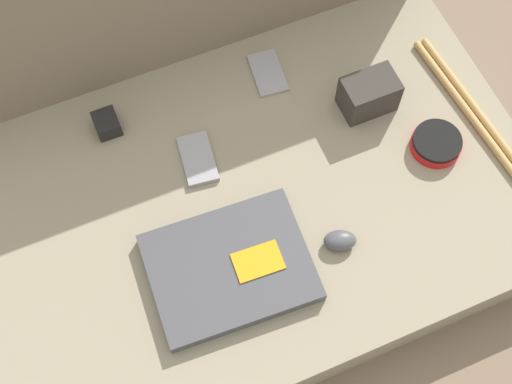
# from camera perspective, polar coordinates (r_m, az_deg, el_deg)

# --- Properties ---
(ground_plane) EXTENTS (8.00, 8.00, 0.00)m
(ground_plane) POSITION_cam_1_polar(r_m,az_deg,el_deg) (1.51, 0.00, -2.15)
(ground_plane) COLOR #7A6651
(couch_seat) EXTENTS (1.12, 0.72, 0.11)m
(couch_seat) POSITION_cam_1_polar(r_m,az_deg,el_deg) (1.46, 0.00, -1.28)
(couch_seat) COLOR gray
(couch_seat) RESTS_ON ground_plane
(laptop) EXTENTS (0.31, 0.25, 0.03)m
(laptop) POSITION_cam_1_polar(r_m,az_deg,el_deg) (1.34, -2.10, -6.05)
(laptop) COLOR #47474C
(laptop) RESTS_ON couch_seat
(computer_mouse) EXTENTS (0.07, 0.06, 0.03)m
(computer_mouse) POSITION_cam_1_polar(r_m,az_deg,el_deg) (1.36, 6.73, -3.88)
(computer_mouse) COLOR #4C4C51
(computer_mouse) RESTS_ON couch_seat
(speaker_puck) EXTENTS (0.10, 0.10, 0.03)m
(speaker_puck) POSITION_cam_1_polar(r_m,az_deg,el_deg) (1.49, 14.23, 3.80)
(speaker_puck) COLOR red
(speaker_puck) RESTS_ON couch_seat
(phone_silver) EXTENTS (0.08, 0.12, 0.01)m
(phone_silver) POSITION_cam_1_polar(r_m,az_deg,el_deg) (1.55, 0.94, 9.49)
(phone_silver) COLOR #99999E
(phone_silver) RESTS_ON couch_seat
(phone_black) EXTENTS (0.08, 0.12, 0.01)m
(phone_black) POSITION_cam_1_polar(r_m,az_deg,el_deg) (1.44, -4.68, 2.65)
(phone_black) COLOR #99999E
(phone_black) RESTS_ON couch_seat
(camera_pouch) EXTENTS (0.11, 0.07, 0.08)m
(camera_pouch) POSITION_cam_1_polar(r_m,az_deg,el_deg) (1.49, 9.01, 7.74)
(camera_pouch) COLOR #38332D
(camera_pouch) RESTS_ON couch_seat
(charger_brick) EXTENTS (0.05, 0.06, 0.04)m
(charger_brick) POSITION_cam_1_polar(r_m,az_deg,el_deg) (1.49, -11.86, 5.37)
(charger_brick) COLOR black
(charger_brick) RESTS_ON couch_seat
(drumstick_pair) EXTENTS (0.06, 0.40, 0.02)m
(drumstick_pair) POSITION_cam_1_polar(r_m,az_deg,el_deg) (1.56, 16.91, 6.22)
(drumstick_pair) COLOR tan
(drumstick_pair) RESTS_ON couch_seat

